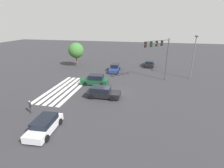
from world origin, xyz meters
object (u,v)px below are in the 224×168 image
(car_0, at_px, (45,125))
(car_2, at_px, (149,63))
(car_1, at_px, (95,80))
(car_4, at_px, (103,92))
(street_light_pole_a, at_px, (194,54))
(car_3, at_px, (115,68))
(tree_corner_a, at_px, (76,50))
(traffic_signal_mast, at_px, (160,50))
(pedestrian, at_px, (30,106))

(car_0, height_order, car_2, car_2)
(car_1, bearing_deg, car_4, 115.30)
(street_light_pole_a, bearing_deg, car_3, -96.79)
(car_4, bearing_deg, car_3, 93.46)
(car_1, xyz_separation_m, car_2, (-14.81, 8.72, -0.10))
(tree_corner_a, bearing_deg, car_4, 33.74)
(car_3, distance_m, street_light_pole_a, 15.45)
(car_0, bearing_deg, car_1, 173.72)
(car_1, distance_m, street_light_pole_a, 18.25)
(car_2, distance_m, tree_corner_a, 17.39)
(car_0, height_order, car_4, car_4)
(street_light_pole_a, distance_m, tree_corner_a, 24.78)
(tree_corner_a, bearing_deg, traffic_signal_mast, 67.52)
(car_3, relative_size, pedestrian, 2.99)
(car_0, relative_size, tree_corner_a, 0.83)
(car_3, bearing_deg, traffic_signal_mast, 56.55)
(car_3, height_order, pedestrian, pedestrian)
(pedestrian, bearing_deg, traffic_signal_mast, 0.27)
(car_3, relative_size, car_4, 1.01)
(traffic_signal_mast, bearing_deg, car_2, -126.96)
(traffic_signal_mast, bearing_deg, pedestrian, -0.32)
(car_0, xyz_separation_m, tree_corner_a, (-24.95, -7.26, 3.06))
(car_3, bearing_deg, tree_corner_a, -106.39)
(traffic_signal_mast, xyz_separation_m, car_2, (-11.34, -1.60, -4.89))
(car_2, bearing_deg, tree_corner_a, 104.53)
(car_4, distance_m, street_light_pole_a, 18.56)
(car_0, bearing_deg, traffic_signal_mast, 144.24)
(car_1, height_order, pedestrian, car_1)
(car_1, distance_m, pedestrian, 11.87)
(car_3, xyz_separation_m, street_light_pole_a, (1.77, 14.82, 3.97))
(car_1, xyz_separation_m, car_4, (4.87, 2.65, -0.05))
(car_4, bearing_deg, tree_corner_a, 122.82)
(street_light_pole_a, xyz_separation_m, tree_corner_a, (-4.13, -24.41, -0.93))
(traffic_signal_mast, xyz_separation_m, tree_corner_a, (-7.57, -18.30, -1.83))
(car_0, relative_size, car_2, 0.94)
(car_3, distance_m, pedestrian, 20.61)
(car_0, xyz_separation_m, car_2, (-28.72, 9.43, 0.00))
(car_0, xyz_separation_m, car_3, (-22.59, 2.33, 0.03))
(pedestrian, bearing_deg, tree_corner_a, 54.90)
(car_0, bearing_deg, car_2, 158.47)
(traffic_signal_mast, relative_size, car_3, 1.55)
(car_2, height_order, car_3, car_3)
(car_0, distance_m, pedestrian, 4.64)
(street_light_pole_a, bearing_deg, car_2, -135.67)
(car_4, height_order, street_light_pole_a, street_light_pole_a)
(car_2, bearing_deg, traffic_signal_mast, -170.16)
(car_1, distance_m, car_3, 8.83)
(car_0, relative_size, pedestrian, 2.87)
(car_0, relative_size, car_3, 0.96)
(car_2, bearing_deg, car_0, 163.62)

